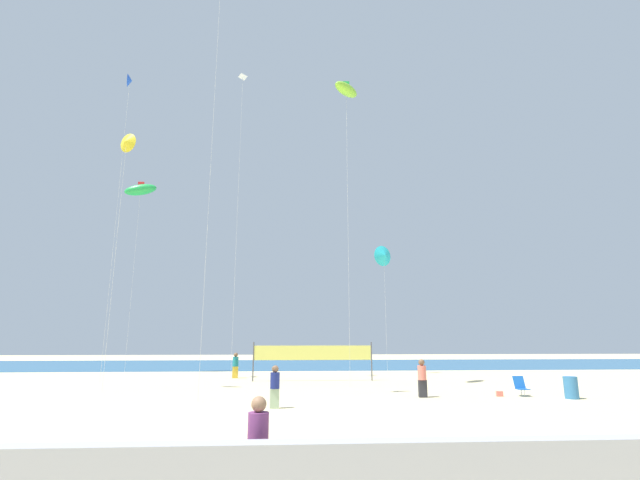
{
  "coord_description": "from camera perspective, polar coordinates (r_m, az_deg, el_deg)",
  "views": [
    {
      "loc": [
        -1.29,
        -17.52,
        2.61
      ],
      "look_at": [
        0.46,
        8.57,
        8.32
      ],
      "focal_mm": 25.4,
      "sensor_mm": 36.0,
      "label": 1
    }
  ],
  "objects": [
    {
      "name": "ground_plane",
      "position": [
        17.76,
        0.4,
        -20.78
      ],
      "size": [
        120.0,
        120.0,
        0.0
      ],
      "primitive_type": "plane",
      "color": "beige"
    },
    {
      "name": "ocean_band",
      "position": [
        48.65,
        -2.4,
        -15.38
      ],
      "size": [
        120.0,
        20.0,
        0.01
      ],
      "primitive_type": "cube",
      "color": "#28608C",
      "rests_on": "ground"
    },
    {
      "name": "boardwalk_ledge",
      "position": [
        8.14,
        6.1,
        -27.28
      ],
      "size": [
        28.0,
        0.44,
        1.01
      ],
      "primitive_type": "cube",
      "color": "#A8A8AD",
      "rests_on": "ground"
    },
    {
      "name": "mother_figure",
      "position": [
        8.71,
        -7.83,
        -23.81
      ],
      "size": [
        0.37,
        0.37,
        1.61
      ],
      "rotation": [
        0.0,
        0.0,
        0.07
      ],
      "color": "olive",
      "rests_on": "ground"
    },
    {
      "name": "toddler_figure",
      "position": [
        8.91,
        -4.1,
        -26.61
      ],
      "size": [
        0.18,
        0.18,
        0.77
      ],
      "rotation": [
        0.0,
        0.0,
        -0.06
      ],
      "color": "white",
      "rests_on": "ground"
    },
    {
      "name": "beachgoer_coral_shirt",
      "position": [
        22.15,
        12.74,
        -16.47
      ],
      "size": [
        0.38,
        0.38,
        1.68
      ],
      "rotation": [
        0.0,
        0.0,
        4.47
      ],
      "color": "#2D2D33",
      "rests_on": "ground"
    },
    {
      "name": "beachgoer_navy_shirt",
      "position": [
        18.44,
        -5.71,
        -17.74
      ],
      "size": [
        0.36,
        0.36,
        1.59
      ],
      "rotation": [
        0.0,
        0.0,
        5.18
      ],
      "color": "#99B28C",
      "rests_on": "ground"
    },
    {
      "name": "beachgoer_teal_shirt",
      "position": [
        32.38,
        -10.6,
        -15.15
      ],
      "size": [
        0.38,
        0.38,
        1.68
      ],
      "rotation": [
        0.0,
        0.0,
        3.47
      ],
      "color": "gold",
      "rests_on": "ground"
    },
    {
      "name": "folding_beach_chair",
      "position": [
        24.12,
        23.96,
        -16.41
      ],
      "size": [
        0.52,
        0.65,
        0.89
      ],
      "rotation": [
        0.0,
        0.0,
        -0.16
      ],
      "color": "#1959B2",
      "rests_on": "ground"
    },
    {
      "name": "trash_barrel",
      "position": [
        23.99,
        29.06,
        -15.94
      ],
      "size": [
        0.59,
        0.59,
        0.95
      ],
      "primitive_type": "cylinder",
      "color": "teal",
      "rests_on": "ground"
    },
    {
      "name": "volleyball_net",
      "position": [
        29.76,
        -0.89,
        -14.2
      ],
      "size": [
        7.63,
        0.18,
        2.4
      ],
      "color": "#4C4C51",
      "rests_on": "ground"
    },
    {
      "name": "beach_handbag",
      "position": [
        23.57,
        21.68,
        -17.56
      ],
      "size": [
        0.3,
        0.15,
        0.24
      ],
      "primitive_type": "cube",
      "color": "#EA7260",
      "rests_on": "ground"
    },
    {
      "name": "kite_blue_delta",
      "position": [
        36.92,
        -22.85,
        17.86
      ],
      "size": [
        0.55,
        0.97,
        21.16
      ],
      "color": "silver",
      "rests_on": "ground"
    },
    {
      "name": "kite_green_inflatable",
      "position": [
        40.83,
        -21.67,
        5.89
      ],
      "size": [
        2.81,
        1.4,
        15.5
      ],
      "color": "silver",
      "rests_on": "ground"
    },
    {
      "name": "kite_white_diamond",
      "position": [
        35.71,
        -9.73,
        18.52
      ],
      "size": [
        0.64,
        0.65,
        21.79
      ],
      "color": "silver",
      "rests_on": "ground"
    },
    {
      "name": "kite_yellow_delta",
      "position": [
        28.21,
        -23.21,
        11.2
      ],
      "size": [
        1.12,
        0.73,
        13.99
      ],
      "color": "silver",
      "rests_on": "ground"
    },
    {
      "name": "kite_lime_inflatable",
      "position": [
        30.47,
        3.31,
        18.36
      ],
      "size": [
        2.02,
        2.06,
        18.75
      ],
      "color": "silver",
      "rests_on": "ground"
    },
    {
      "name": "kite_cyan_delta",
      "position": [
        36.1,
        8.05,
        -1.97
      ],
      "size": [
        1.62,
        1.06,
        9.84
      ],
      "color": "silver",
      "rests_on": "ground"
    }
  ]
}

